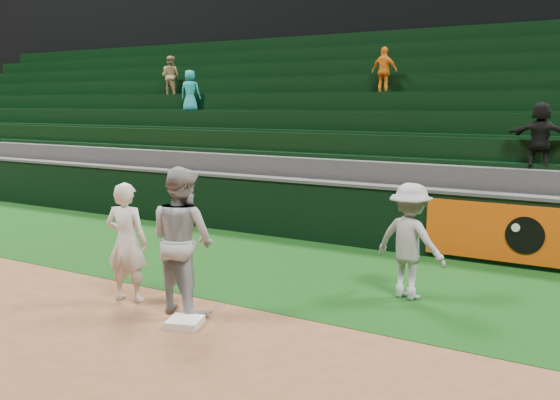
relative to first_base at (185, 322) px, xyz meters
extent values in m
plane|color=brown|center=(-0.24, 0.09, -0.05)|extent=(70.00, 70.00, 0.00)
cube|color=black|center=(-0.24, 3.09, -0.04)|extent=(36.00, 4.20, 0.01)
cube|color=black|center=(-0.24, 17.54, 5.95)|extent=(40.00, 12.00, 12.00)
cube|color=white|center=(0.00, 0.00, 0.00)|extent=(0.53, 0.53, 0.09)
imported|color=silver|center=(-1.35, 0.38, 0.81)|extent=(0.71, 0.56, 1.71)
imported|color=#94979E|center=(-0.38, 0.44, 0.94)|extent=(1.07, 0.90, 1.98)
imported|color=#9697A2|center=(2.03, 2.58, 0.80)|extent=(1.18, 0.82, 1.67)
cube|color=black|center=(-0.24, 5.29, 0.55)|extent=(36.00, 0.35, 1.20)
cube|color=#D84C0A|center=(2.76, 5.10, 0.55)|extent=(2.60, 0.05, 1.00)
cylinder|color=black|center=(3.16, 5.07, 0.55)|extent=(0.64, 0.02, 0.64)
cylinder|color=white|center=(3.01, 5.05, 0.67)|extent=(0.14, 0.02, 0.14)
cube|color=#424244|center=(-0.24, 5.29, 1.17)|extent=(36.00, 0.40, 0.06)
cube|color=#363638|center=(-0.24, 6.02, 0.78)|extent=(36.00, 0.85, 1.65)
cube|color=black|center=(-0.24, 6.27, 1.85)|extent=(36.00, 0.14, 0.50)
cube|color=black|center=(-0.24, 6.10, 1.64)|extent=(36.00, 0.45, 0.08)
cube|color=#363638|center=(-0.24, 6.87, 1.00)|extent=(36.00, 0.85, 2.10)
cube|color=black|center=(-0.24, 7.12, 2.30)|extent=(36.00, 0.14, 0.50)
cube|color=black|center=(-0.24, 6.95, 2.09)|extent=(36.00, 0.45, 0.08)
cube|color=#363638|center=(-0.24, 7.72, 1.23)|extent=(36.00, 0.85, 2.55)
cube|color=black|center=(-0.24, 7.97, 2.75)|extent=(36.00, 0.14, 0.50)
cube|color=black|center=(-0.24, 7.80, 2.54)|extent=(36.00, 0.45, 0.08)
cube|color=#363638|center=(-0.24, 8.57, 1.45)|extent=(36.00, 0.85, 3.00)
cube|color=black|center=(-0.24, 8.82, 3.20)|extent=(36.00, 0.14, 0.50)
cube|color=black|center=(-0.24, 8.65, 2.99)|extent=(36.00, 0.45, 0.08)
cube|color=#363638|center=(-0.24, 9.42, 1.68)|extent=(36.00, 0.85, 3.45)
cube|color=black|center=(-0.24, 9.67, 3.65)|extent=(36.00, 0.14, 0.50)
cube|color=black|center=(-0.24, 9.50, 3.44)|extent=(36.00, 0.45, 0.08)
cube|color=#363638|center=(-0.24, 10.27, 1.90)|extent=(36.00, 0.85, 3.90)
cube|color=black|center=(-0.24, 10.52, 4.10)|extent=(36.00, 0.14, 0.50)
cube|color=black|center=(-0.24, 10.35, 3.89)|extent=(36.00, 0.45, 0.08)
cube|color=#363638|center=(-0.24, 11.12, 2.13)|extent=(36.00, 0.85, 4.35)
cube|color=black|center=(-0.24, 11.37, 4.55)|extent=(36.00, 0.14, 0.50)
cube|color=black|center=(-0.24, 11.20, 4.34)|extent=(36.00, 0.45, 0.08)
imported|color=teal|center=(-6.14, 7.67, 3.08)|extent=(0.65, 0.52, 1.15)
imported|color=orange|center=(-0.83, 8.52, 3.53)|extent=(0.70, 0.35, 1.14)
imported|color=black|center=(3.17, 5.97, 2.20)|extent=(1.12, 0.42, 1.18)
imported|color=#927B55|center=(-7.57, 8.52, 3.55)|extent=(0.64, 0.53, 1.19)
camera|label=1|loc=(4.98, -5.85, 2.75)|focal=40.00mm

